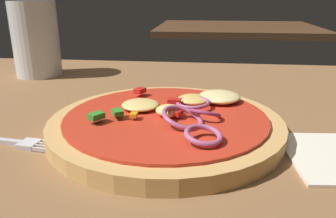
# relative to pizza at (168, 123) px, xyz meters

# --- Properties ---
(dining_table) EXTENTS (1.25, 0.81, 0.03)m
(dining_table) POSITION_rel_pizza_xyz_m (-0.03, -0.02, -0.02)
(dining_table) COLOR brown
(dining_table) RESTS_ON ground
(pizza) EXTENTS (0.25, 0.25, 0.04)m
(pizza) POSITION_rel_pizza_xyz_m (0.00, 0.00, 0.00)
(pizza) COLOR tan
(pizza) RESTS_ON dining_table
(fork) EXTENTS (0.16, 0.03, 0.00)m
(fork) POSITION_rel_pizza_xyz_m (-0.16, -0.05, -0.01)
(fork) COLOR silver
(fork) RESTS_ON dining_table
(beer_glass) EXTENTS (0.08, 0.08, 0.13)m
(beer_glass) POSITION_rel_pizza_xyz_m (-0.27, 0.24, 0.05)
(beer_glass) COLOR silver
(beer_glass) RESTS_ON dining_table
(background_table) EXTENTS (0.72, 0.57, 0.03)m
(background_table) POSITION_rel_pizza_xyz_m (0.17, 1.27, -0.02)
(background_table) COLOR #4C301C
(background_table) RESTS_ON ground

